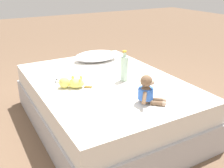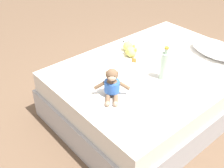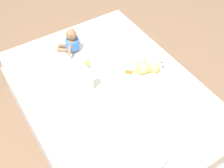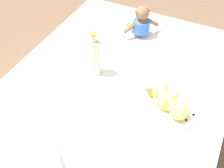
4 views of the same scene
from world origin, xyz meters
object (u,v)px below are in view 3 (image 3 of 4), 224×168
plush_yellow_creature (147,67)px  plush_monkey (71,42)px  glass_bottle (88,78)px  pillow (136,155)px  bed (112,107)px

plush_yellow_creature → plush_monkey: bearing=-54.7°
glass_bottle → pillow: bearing=86.0°
glass_bottle → plush_monkey: bearing=-101.2°
bed → pillow: 0.72m
plush_monkey → glass_bottle: 0.51m
plush_monkey → plush_yellow_creature: (-0.41, 0.58, -0.05)m
plush_monkey → pillow: bearing=83.0°
bed → pillow: pillow is taller
plush_yellow_creature → bed: bearing=0.7°
bed → plush_monkey: 0.68m
bed → plush_monkey: bearing=-84.1°
pillow → plush_yellow_creature: size_ratio=1.76×
pillow → plush_monkey: size_ratio=2.14×
bed → plush_monkey: size_ratio=7.31×
plush_monkey → plush_yellow_creature: bearing=125.3°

